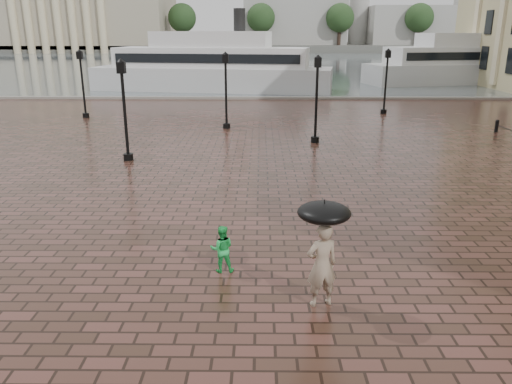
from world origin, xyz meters
TOP-DOWN VIEW (x-y plane):
  - ground at (0.00, 0.00)m, footprint 300.00×300.00m
  - harbour_water at (0.00, 92.00)m, footprint 240.00×240.00m
  - quay_edge at (0.00, 32.00)m, footprint 80.00×0.60m
  - far_shore at (0.00, 160.00)m, footprint 300.00×60.00m
  - museum at (-55.00, 144.61)m, footprint 57.00×32.50m
  - distant_skyline at (48.14, 150.00)m, footprint 102.50×22.00m
  - far_trees at (0.00, 138.00)m, footprint 188.00×8.00m
  - street_lamps at (-1.60, 17.60)m, footprint 21.44×14.44m
  - adult_pedestrian at (1.40, -2.72)m, footprint 0.78×0.62m
  - child_pedestrian at (-0.84, -1.16)m, footprint 0.62×0.50m
  - ferry_near at (-4.80, 38.93)m, footprint 24.38×9.49m
  - ferry_far at (23.52, 46.68)m, footprint 23.73×10.54m
  - umbrella at (1.40, -2.72)m, footprint 1.10×1.10m

SIDE VIEW (x-z plane):
  - ground at x=0.00m, z-range 0.00..0.00m
  - harbour_water at x=0.00m, z-range 0.00..0.00m
  - quay_edge at x=0.00m, z-range -0.15..0.15m
  - child_pedestrian at x=-0.84m, z-range 0.00..1.19m
  - adult_pedestrian at x=1.40m, z-range 0.00..1.87m
  - far_shore at x=0.00m, z-range 0.00..2.00m
  - umbrella at x=1.40m, z-range 1.52..2.71m
  - ferry_far at x=23.52m, z-range -1.51..6.06m
  - street_lamps at x=-1.60m, z-range 0.13..4.53m
  - ferry_near at x=-4.80m, z-range -1.55..6.24m
  - far_trees at x=0.00m, z-range 2.67..16.17m
  - distant_skyline at x=48.14m, z-range -7.05..25.95m
  - museum at x=-55.00m, z-range 0.91..26.91m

